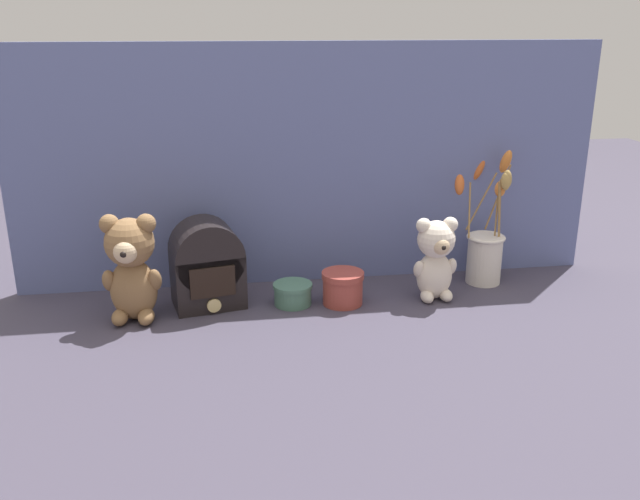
{
  "coord_description": "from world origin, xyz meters",
  "views": [
    {
      "loc": [
        -0.21,
        -1.4,
        0.62
      ],
      "look_at": [
        0.0,
        0.02,
        0.12
      ],
      "focal_mm": 38.0,
      "sensor_mm": 36.0,
      "label": 1
    }
  ],
  "objects_px": {
    "flower_vase": "(486,246)",
    "decorative_tin_short": "(293,294)",
    "teddy_bear_medium": "(435,257)",
    "teddy_bear_large": "(131,266)",
    "vintage_radio": "(207,265)",
    "decorative_tin_tall": "(342,287)"
  },
  "relations": [
    {
      "from": "flower_vase",
      "to": "decorative_tin_short",
      "type": "relative_size",
      "value": 3.62
    },
    {
      "from": "teddy_bear_medium",
      "to": "decorative_tin_short",
      "type": "xyz_separation_m",
      "value": [
        -0.33,
        0.01,
        -0.08
      ]
    },
    {
      "from": "teddy_bear_large",
      "to": "vintage_radio",
      "type": "relative_size",
      "value": 1.18
    },
    {
      "from": "flower_vase",
      "to": "teddy_bear_medium",
      "type": "bearing_deg",
      "value": -152.11
    },
    {
      "from": "decorative_tin_tall",
      "to": "vintage_radio",
      "type": "bearing_deg",
      "value": 173.6
    },
    {
      "from": "decorative_tin_tall",
      "to": "decorative_tin_short",
      "type": "distance_m",
      "value": 0.11
    },
    {
      "from": "teddy_bear_large",
      "to": "decorative_tin_tall",
      "type": "height_order",
      "value": "teddy_bear_large"
    },
    {
      "from": "teddy_bear_large",
      "to": "flower_vase",
      "type": "bearing_deg",
      "value": 6.83
    },
    {
      "from": "teddy_bear_medium",
      "to": "teddy_bear_large",
      "type": "bearing_deg",
      "value": -178.49
    },
    {
      "from": "flower_vase",
      "to": "decorative_tin_tall",
      "type": "bearing_deg",
      "value": -168.19
    },
    {
      "from": "teddy_bear_medium",
      "to": "vintage_radio",
      "type": "bearing_deg",
      "value": 175.77
    },
    {
      "from": "vintage_radio",
      "to": "decorative_tin_short",
      "type": "bearing_deg",
      "value": -7.71
    },
    {
      "from": "decorative_tin_short",
      "to": "flower_vase",
      "type": "bearing_deg",
      "value": 8.13
    },
    {
      "from": "teddy_bear_large",
      "to": "vintage_radio",
      "type": "xyz_separation_m",
      "value": [
        0.16,
        0.06,
        -0.03
      ]
    },
    {
      "from": "teddy_bear_large",
      "to": "teddy_bear_medium",
      "type": "xyz_separation_m",
      "value": [
        0.67,
        0.02,
        -0.02
      ]
    },
    {
      "from": "flower_vase",
      "to": "decorative_tin_tall",
      "type": "height_order",
      "value": "flower_vase"
    },
    {
      "from": "teddy_bear_medium",
      "to": "flower_vase",
      "type": "bearing_deg",
      "value": 27.89
    },
    {
      "from": "teddy_bear_large",
      "to": "flower_vase",
      "type": "xyz_separation_m",
      "value": [
        0.83,
        0.1,
        -0.03
      ]
    },
    {
      "from": "vintage_radio",
      "to": "decorative_tin_short",
      "type": "height_order",
      "value": "vintage_radio"
    },
    {
      "from": "vintage_radio",
      "to": "decorative_tin_tall",
      "type": "xyz_separation_m",
      "value": [
        0.3,
        -0.03,
        -0.06
      ]
    },
    {
      "from": "teddy_bear_large",
      "to": "decorative_tin_short",
      "type": "bearing_deg",
      "value": 5.01
    },
    {
      "from": "teddy_bear_medium",
      "to": "decorative_tin_short",
      "type": "distance_m",
      "value": 0.34
    }
  ]
}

